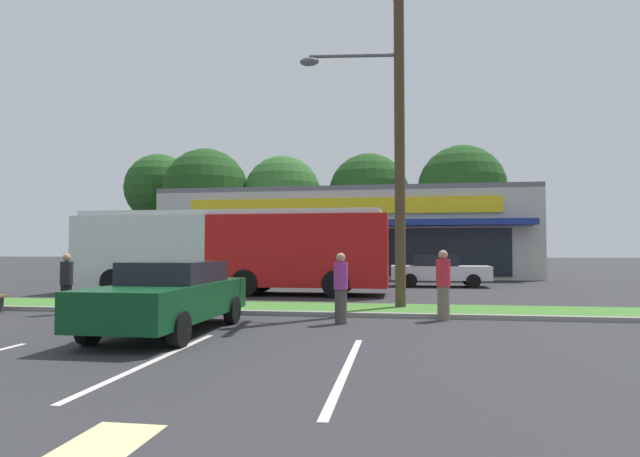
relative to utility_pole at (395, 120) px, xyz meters
name	(u,v)px	position (x,y,z in m)	size (l,w,h in m)	color
grass_median	(238,307)	(-4.54, -0.29, -5.40)	(56.00, 2.20, 0.12)	#427A2D
curb_lip	(224,312)	(-4.54, -1.51, -5.40)	(56.00, 0.24, 0.12)	gray
parking_stripe_1	(155,360)	(-3.67, -7.25, -5.45)	(0.12, 4.80, 0.01)	silver
parking_stripe_2	(346,368)	(-0.66, -7.35, -5.45)	(0.12, 4.80, 0.01)	silver
lot_arrow	(87,455)	(-2.49, -10.87, -5.45)	(0.70, 1.60, 0.01)	beige
storefront_building	(351,235)	(-3.38, 22.51, -2.66)	(23.30, 14.93, 5.59)	#BCB7AD
tree_far_left	(159,188)	(-23.04, 32.68, 2.28)	(6.63, 6.63, 11.07)	#473323
tree_left	(206,191)	(-16.93, 29.20, 1.49)	(7.56, 7.56, 10.74)	#473323
tree_mid_left	(282,195)	(-10.12, 29.92, 1.15)	(6.83, 6.83, 10.03)	#473323
tree_mid	(369,193)	(-2.57, 31.22, 1.28)	(7.08, 7.08, 10.28)	#473323
tree_mid_right	(462,189)	(5.18, 28.54, 1.23)	(7.11, 7.11, 10.25)	#473323
utility_pole	(395,120)	(0.00, 0.00, 0.00)	(3.06, 2.40, 10.21)	#4C3826
city_bus	(231,249)	(-6.46, 4.83, -3.69)	(12.34, 2.67, 3.25)	#B71414
car_0	(171,296)	(-4.62, -4.64, -4.69)	(1.95, 4.79, 1.48)	#0C3F1E
car_1	(439,270)	(1.94, 10.10, -4.69)	(4.52, 1.86, 1.48)	silver
car_2	(169,269)	(-11.46, 10.07, -4.68)	(4.62, 1.92, 1.50)	silver
pedestrian_near_bench	(341,288)	(-1.25, -2.80, -4.62)	(0.33, 0.33, 1.66)	#47423D
pedestrian_by_pole	(66,284)	(-8.74, -2.13, -4.64)	(0.33, 0.33, 1.63)	black
pedestrian_mid	(443,285)	(1.18, -1.83, -4.59)	(0.35, 0.35, 1.72)	#726651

